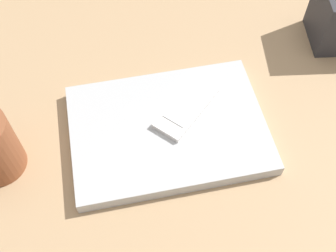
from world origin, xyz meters
TOP-DOWN VIEW (x-y plane):
  - desk_surface at (0.00, 0.00)cm, footprint 120.00×80.00cm
  - laptop_closed at (-6.83, -3.57)cm, footprint 30.92×22.57cm
  - cell_phone_on_laptop at (-3.33, -1.34)cm, footprint 12.16×11.49cm

SIDE VIEW (x-z plane):
  - desk_surface at x=0.00cm, z-range 0.00..3.00cm
  - laptop_closed at x=-6.83cm, z-range 3.00..5.23cm
  - cell_phone_on_laptop at x=-3.33cm, z-range 5.19..6.20cm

